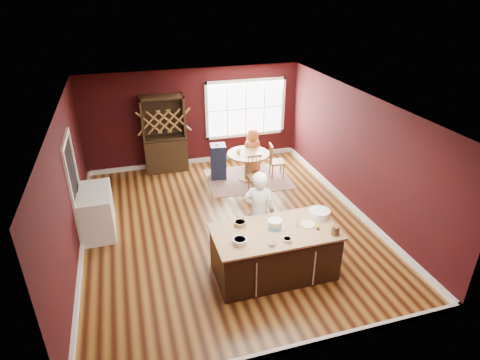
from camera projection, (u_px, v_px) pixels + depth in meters
name	position (u px, v px, depth m)	size (l,w,h in m)	color
room_shell	(226.00, 169.00, 8.12)	(7.00, 7.00, 7.00)	brown
window	(246.00, 108.00, 11.41)	(2.36, 0.10, 1.66)	white
doorway	(75.00, 189.00, 8.03)	(0.08, 1.26, 2.13)	white
kitchen_island	(274.00, 253.00, 7.12)	(2.18, 1.14, 0.92)	black
dining_table	(248.00, 161.00, 10.50)	(1.10, 1.10, 0.75)	#925922
baker	(259.00, 212.00, 7.58)	(0.62, 0.41, 1.70)	silver
layer_cake	(275.00, 224.00, 6.97)	(0.35, 0.35, 0.14)	white
bowl_blue	(240.00, 241.00, 6.54)	(0.24, 0.24, 0.09)	white
bowl_yellow	(240.00, 224.00, 7.03)	(0.22, 0.22, 0.08)	olive
bowl_pink	(272.00, 244.00, 6.51)	(0.13, 0.13, 0.05)	silver
bowl_olive	(287.00, 240.00, 6.61)	(0.15, 0.15, 0.06)	beige
drinking_glass	(298.00, 223.00, 6.99)	(0.08, 0.08, 0.15)	silver
dinner_plate	(307.00, 224.00, 7.07)	(0.27, 0.27, 0.02)	beige
white_tub	(319.00, 213.00, 7.28)	(0.39, 0.39, 0.13)	white
stoneware_crock	(335.00, 230.00, 6.76)	(0.14, 0.14, 0.17)	#453322
toy_figurine	(318.00, 227.00, 6.91)	(0.05, 0.05, 0.09)	yellow
rug	(248.00, 179.00, 10.74)	(2.17, 1.67, 0.01)	brown
chair_east	(277.00, 160.00, 10.67)	(0.40, 0.38, 0.94)	brown
chair_south	(257.00, 176.00, 9.82)	(0.41, 0.39, 0.97)	#945423
chair_north	(250.00, 148.00, 11.24)	(0.46, 0.44, 1.09)	brown
seated_woman	(252.00, 150.00, 10.94)	(0.60, 0.39, 1.23)	#C2602D
high_chair	(218.00, 161.00, 10.61)	(0.40, 0.40, 0.98)	black
toddler	(217.00, 149.00, 10.49)	(0.18, 0.14, 0.26)	#8CA5BF
table_plate	(259.00, 153.00, 10.38)	(0.20, 0.20, 0.02)	beige
table_cup	(239.00, 151.00, 10.42)	(0.11, 0.11, 0.09)	white
hutch	(164.00, 134.00, 10.79)	(1.15, 0.48, 2.11)	#422A14
washer	(97.00, 219.00, 8.08)	(0.65, 0.63, 0.94)	white
dryer	(97.00, 204.00, 8.64)	(0.63, 0.61, 0.91)	white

